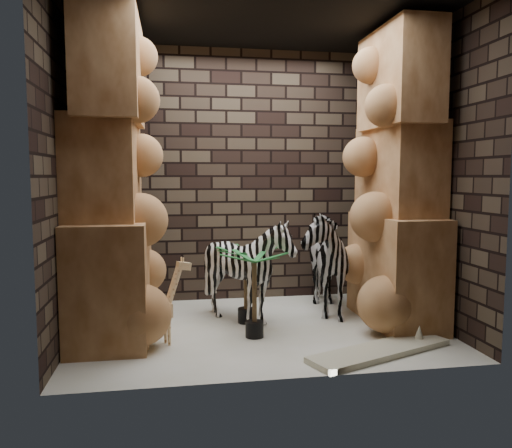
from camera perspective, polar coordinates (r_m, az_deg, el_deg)
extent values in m
plane|color=white|center=(5.05, 0.39, -11.82)|extent=(3.50, 3.50, 0.00)
plane|color=black|center=(5.04, 0.41, 22.78)|extent=(3.50, 3.50, 0.00)
plane|color=black|center=(6.05, -1.66, 5.48)|extent=(3.50, 0.00, 3.50)
plane|color=black|center=(3.59, 3.87, 5.46)|extent=(3.50, 0.00, 3.50)
plane|color=black|center=(4.83, -20.59, 5.13)|extent=(0.00, 3.00, 3.00)
plane|color=black|center=(5.40, 19.09, 5.18)|extent=(0.00, 3.00, 3.00)
imported|color=white|center=(5.55, 7.13, -3.07)|extent=(0.71, 1.19, 1.36)
imported|color=white|center=(5.11, -1.00, -5.90)|extent=(0.94, 1.14, 0.98)
cube|color=beige|center=(4.50, 14.00, -13.85)|extent=(1.40, 0.82, 0.05)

